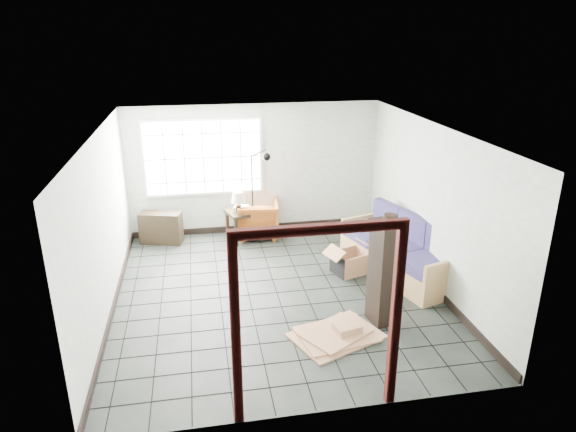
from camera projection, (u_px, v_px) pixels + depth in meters
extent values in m
plane|color=black|center=(277.00, 293.00, 8.17)|extent=(5.50, 5.50, 0.00)
cube|color=#A1A69F|center=(254.00, 169.00, 10.25)|extent=(5.00, 0.02, 2.60)
cube|color=#A1A69F|center=(319.00, 309.00, 5.18)|extent=(5.00, 0.02, 2.60)
cube|color=#A1A69F|center=(103.00, 227.00, 7.30)|extent=(0.02, 5.50, 2.60)
cube|color=#A1A69F|center=(432.00, 206.00, 8.14)|extent=(0.02, 5.50, 2.60)
cube|color=white|center=(276.00, 130.00, 7.27)|extent=(5.00, 5.50, 0.02)
cube|color=black|center=(256.00, 227.00, 10.67)|extent=(4.95, 0.03, 0.12)
cube|color=black|center=(115.00, 303.00, 7.73)|extent=(0.03, 5.45, 0.12)
cube|color=black|center=(423.00, 276.00, 8.57)|extent=(0.03, 5.45, 0.12)
cube|color=silver|center=(203.00, 157.00, 9.95)|extent=(2.32, 0.06, 1.52)
cube|color=white|center=(203.00, 158.00, 9.91)|extent=(2.20, 0.02, 1.40)
cube|color=#370E0C|center=(236.00, 336.00, 5.17)|extent=(0.10, 0.08, 2.10)
cube|color=#370E0C|center=(395.00, 320.00, 5.46)|extent=(0.10, 0.08, 2.10)
cube|color=#370E0C|center=(320.00, 229.00, 4.93)|extent=(1.80, 0.08, 0.10)
cube|color=tan|center=(398.00, 263.00, 8.76)|extent=(1.45, 2.31, 0.39)
cube|color=tan|center=(445.00, 282.00, 7.79)|extent=(0.84, 0.31, 0.69)
cube|color=tan|center=(361.00, 233.00, 9.63)|extent=(0.84, 0.31, 0.69)
cube|color=tan|center=(418.00, 237.00, 8.79)|extent=(0.71, 2.08, 0.75)
cube|color=#1D1A41|center=(427.00, 264.00, 8.06)|extent=(0.94, 0.88, 0.17)
cube|color=#1D1A41|center=(444.00, 245.00, 8.11)|extent=(0.35, 0.70, 0.56)
cube|color=#1D1A41|center=(398.00, 248.00, 8.65)|extent=(0.94, 0.88, 0.17)
cube|color=#1D1A41|center=(414.00, 231.00, 8.70)|extent=(0.35, 0.70, 0.56)
cube|color=#1D1A41|center=(373.00, 234.00, 9.24)|extent=(0.94, 0.88, 0.17)
cube|color=#1D1A41|center=(388.00, 218.00, 9.29)|extent=(0.35, 0.70, 0.56)
imported|color=#993916|center=(258.00, 217.00, 10.24)|extent=(0.87, 0.83, 0.81)
cube|color=black|center=(242.00, 212.00, 10.02)|extent=(0.69, 0.69, 0.07)
cube|color=black|center=(236.00, 232.00, 9.84)|extent=(0.07, 0.07, 0.55)
cube|color=black|center=(257.00, 228.00, 10.04)|extent=(0.07, 0.07, 0.55)
cube|color=black|center=(228.00, 225.00, 10.20)|extent=(0.07, 0.07, 0.55)
cube|color=black|center=(248.00, 221.00, 10.40)|extent=(0.07, 0.07, 0.55)
cylinder|color=black|center=(239.00, 209.00, 9.90)|extent=(0.13, 0.13, 0.15)
cylinder|color=black|center=(238.00, 203.00, 9.85)|extent=(0.03, 0.03, 0.10)
cone|color=#F1DCC5|center=(238.00, 197.00, 9.81)|extent=(0.34, 0.34, 0.21)
cube|color=silver|center=(241.00, 209.00, 9.98)|extent=(0.33, 0.29, 0.10)
cylinder|color=black|center=(234.00, 208.00, 10.00)|extent=(0.04, 0.06, 0.06)
cylinder|color=black|center=(253.00, 239.00, 10.20)|extent=(0.32, 0.32, 0.03)
cylinder|color=black|center=(252.00, 198.00, 9.91)|extent=(0.03, 0.03, 1.70)
cylinder|color=black|center=(259.00, 153.00, 9.59)|extent=(0.29, 0.07, 0.15)
sphere|color=black|center=(266.00, 157.00, 9.61)|extent=(0.17, 0.17, 0.15)
cube|color=black|center=(161.00, 228.00, 9.96)|extent=(0.85, 0.51, 0.62)
cube|color=black|center=(161.00, 227.00, 9.95)|extent=(0.79, 0.45, 0.03)
cube|color=black|center=(383.00, 274.00, 7.12)|extent=(0.35, 0.43, 1.51)
cube|color=black|center=(387.00, 223.00, 6.86)|extent=(0.40, 0.47, 0.04)
cylinder|color=black|center=(390.00, 219.00, 6.77)|extent=(0.22, 0.22, 0.13)
cube|color=#A36D4F|center=(350.00, 271.00, 8.85)|extent=(0.65, 0.59, 0.02)
cube|color=black|center=(337.00, 266.00, 8.67)|extent=(0.16, 0.42, 0.37)
cube|color=#A36D4F|center=(363.00, 259.00, 8.92)|extent=(0.16, 0.42, 0.37)
cube|color=#A36D4F|center=(358.00, 267.00, 8.62)|extent=(0.52, 0.19, 0.37)
cube|color=#A36D4F|center=(343.00, 258.00, 8.97)|extent=(0.52, 0.19, 0.37)
cube|color=#A36D4F|center=(334.00, 253.00, 8.55)|extent=(0.33, 0.48, 0.15)
cube|color=#A36D4F|center=(368.00, 245.00, 8.86)|extent=(0.33, 0.48, 0.15)
cube|color=#A36D4F|center=(336.00, 336.00, 7.01)|extent=(1.38, 1.20, 0.02)
cube|color=#A36D4F|center=(336.00, 334.00, 7.00)|extent=(1.14, 0.94, 0.02)
cube|color=#A36D4F|center=(336.00, 333.00, 6.99)|extent=(1.07, 0.99, 0.02)
cube|color=#A36D4F|center=(347.00, 328.00, 7.00)|extent=(0.39, 0.34, 0.10)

